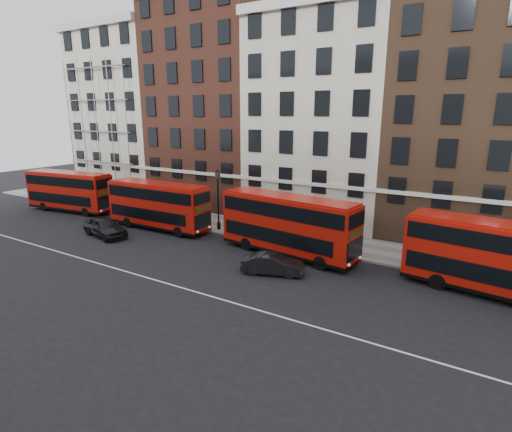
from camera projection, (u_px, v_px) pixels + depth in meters
The scene contains 13 objects.
ground at pixel (212, 279), 25.05m from camera, with size 120.00×120.00×0.00m, color black.
pavement at pixel (288, 235), 33.70m from camera, with size 80.00×5.00×0.15m, color slate.
kerb at pixel (274, 243), 31.64m from camera, with size 80.00×0.30×0.16m, color gray.
road_centre_line at pixel (191, 291), 23.39m from camera, with size 70.00×0.12×0.01m, color white.
building_terrace at pixel (323, 111), 37.40m from camera, with size 64.00×11.95×22.00m.
bus_a at pixel (69, 190), 41.69m from camera, with size 10.12×3.62×4.16m.
bus_b at pixel (158, 204), 35.28m from camera, with size 10.00×2.59×4.18m.
bus_c at pixel (288, 224), 28.76m from camera, with size 10.69×3.77×4.40m.
bus_d at pixel (501, 258), 22.09m from camera, with size 10.43×3.78×4.29m.
car_rear at pixel (105, 227), 33.51m from camera, with size 1.92×4.78×1.63m, color black.
car_front at pixel (273, 264), 25.68m from camera, with size 1.40×4.01×1.32m, color black.
lamp_post_left at pixel (218, 197), 34.49m from camera, with size 0.44×0.44×5.33m.
iron_railings at pixel (299, 223), 35.38m from camera, with size 6.60×0.06×1.00m, color black, non-canonical shape.
Camera 1 is at (14.45, -18.41, 10.13)m, focal length 28.00 mm.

